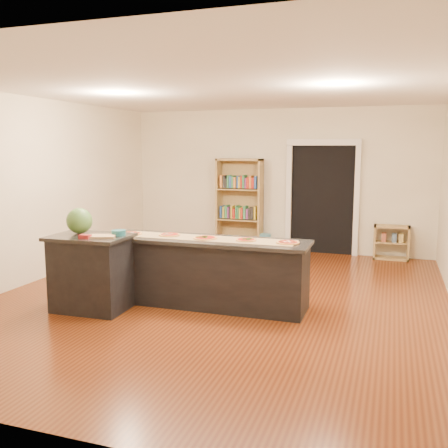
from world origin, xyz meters
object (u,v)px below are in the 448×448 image
(low_shelf, at_px, (391,242))
(kitchen_island, at_px, (206,272))
(side_counter, at_px, (91,272))
(waste_bin, at_px, (265,243))
(watermelon, at_px, (79,221))
(bookshelf, at_px, (239,205))

(low_shelf, bearing_deg, kitchen_island, -121.99)
(side_counter, distance_m, waste_bin, 4.38)
(low_shelf, relative_size, waste_bin, 1.78)
(side_counter, bearing_deg, low_shelf, 48.28)
(waste_bin, bearing_deg, watermelon, -108.76)
(bookshelf, distance_m, watermelon, 4.27)
(side_counter, bearing_deg, kitchen_island, 24.38)
(kitchen_island, xyz_separation_m, watermelon, (-1.50, -0.56, 0.68))
(kitchen_island, height_order, low_shelf, kitchen_island)
(waste_bin, bearing_deg, bookshelf, 173.91)
(kitchen_island, xyz_separation_m, low_shelf, (2.28, 3.64, -0.13))
(kitchen_island, bearing_deg, waste_bin, 91.37)
(bookshelf, bearing_deg, kitchen_island, -79.76)
(side_counter, distance_m, low_shelf, 5.59)
(kitchen_island, height_order, bookshelf, bookshelf)
(kitchen_island, xyz_separation_m, side_counter, (-1.30, -0.64, 0.04))
(low_shelf, bearing_deg, waste_bin, -177.93)
(side_counter, bearing_deg, waste_bin, 72.20)
(low_shelf, relative_size, watermelon, 1.94)
(kitchen_island, xyz_separation_m, bookshelf, (-0.65, 3.62, 0.47))
(bookshelf, relative_size, watermelon, 5.62)
(bookshelf, xyz_separation_m, low_shelf, (2.93, 0.03, -0.60))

